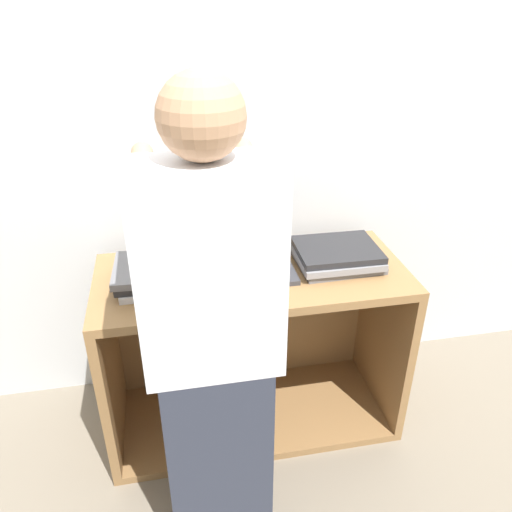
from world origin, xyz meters
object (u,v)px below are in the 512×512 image
object	(u,v)px
laptop_open	(249,254)
laptop_stack_left	(161,273)
person	(213,353)
laptop_stack_right	(337,256)

from	to	relation	value
laptop_open	laptop_stack_left	world-z (taller)	laptop_open
laptop_open	person	bearing A→B (deg)	-110.30
laptop_open	laptop_stack_left	xyz separation A→B (m)	(-0.36, -0.07, -0.01)
laptop_open	person	world-z (taller)	person
laptop_stack_left	laptop_stack_right	bearing A→B (deg)	0.54
laptop_stack_right	person	size ratio (longest dim) A/B	0.21
laptop_open	laptop_stack_left	distance (m)	0.37
person	laptop_open	bearing A→B (deg)	69.70
person	laptop_stack_left	bearing A→B (deg)	105.83
laptop_open	laptop_stack_right	distance (m)	0.36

